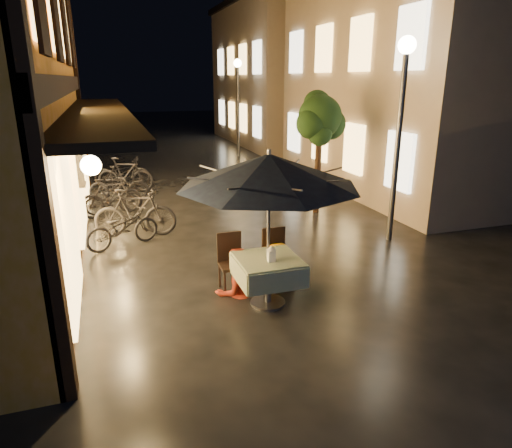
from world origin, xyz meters
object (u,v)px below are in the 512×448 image
object	(u,v)px
patio_umbrella	(269,171)
person_orange	(236,250)
streetlamp_near	(402,105)
table_lantern	(271,253)
person_yellow	(278,245)
bicycle_0	(122,228)
cafe_table	(268,270)

from	to	relation	value
patio_umbrella	person_orange	xyz separation A→B (m)	(-0.37, 0.52, -1.38)
person_orange	streetlamp_near	bearing A→B (deg)	-170.98
streetlamp_near	table_lantern	world-z (taller)	streetlamp_near
person_yellow	table_lantern	bearing A→B (deg)	47.45
person_yellow	bicycle_0	bearing A→B (deg)	-62.92
person_orange	bicycle_0	xyz separation A→B (m)	(-1.67, 2.87, -0.35)
person_yellow	streetlamp_near	bearing A→B (deg)	-169.10
person_orange	bicycle_0	distance (m)	3.34
patio_umbrella	person_yellow	distance (m)	1.55
streetlamp_near	cafe_table	distance (m)	4.73
cafe_table	streetlamp_near	bearing A→B (deg)	29.23
streetlamp_near	bicycle_0	xyz separation A→B (m)	(-5.63, 1.38, -2.49)
streetlamp_near	person_orange	distance (m)	4.74
bicycle_0	cafe_table	bearing A→B (deg)	-171.97
patio_umbrella	table_lantern	xyz separation A→B (m)	(0.00, -0.13, -1.23)
patio_umbrella	person_yellow	bearing A→B (deg)	55.37
streetlamp_near	patio_umbrella	distance (m)	4.18
table_lantern	person_orange	bearing A→B (deg)	119.52
streetlamp_near	patio_umbrella	world-z (taller)	streetlamp_near
streetlamp_near	person_yellow	distance (m)	4.13
patio_umbrella	bicycle_0	distance (m)	4.32
streetlamp_near	table_lantern	size ratio (longest dim) A/B	16.92
cafe_table	person_orange	bearing A→B (deg)	125.47
streetlamp_near	person_yellow	size ratio (longest dim) A/B	2.82
person_orange	person_yellow	size ratio (longest dim) A/B	1.03
person_yellow	bicycle_0	distance (m)	3.75
streetlamp_near	person_orange	world-z (taller)	streetlamp_near
cafe_table	person_orange	xyz separation A→B (m)	(-0.37, 0.52, 0.19)
table_lantern	bicycle_0	bearing A→B (deg)	120.12
person_yellow	bicycle_0	world-z (taller)	person_yellow
person_orange	person_yellow	distance (m)	0.76
streetlamp_near	person_yellow	bearing A→B (deg)	-155.61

